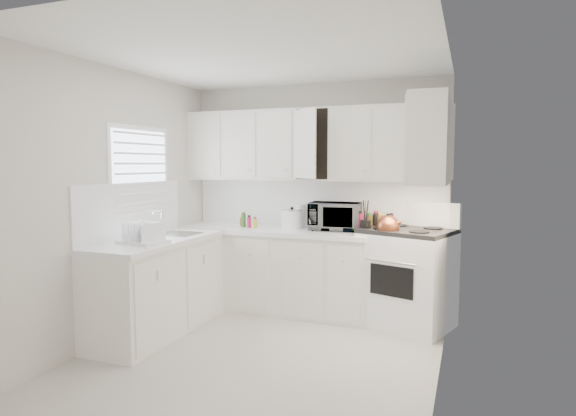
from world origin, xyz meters
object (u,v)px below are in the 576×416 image
at_px(stove, 407,264).
at_px(dish_rack, 143,231).
at_px(rice_cooker, 292,218).
at_px(utensil_crock, 366,217).
at_px(microwave, 335,213).
at_px(tea_kettle, 388,225).

height_order(stove, dish_rack, stove).
height_order(rice_cooker, utensil_crock, utensil_crock).
relative_size(microwave, dish_rack, 1.34).
bearing_deg(microwave, tea_kettle, -32.16).
bearing_deg(tea_kettle, utensil_crock, 173.98).
xyz_separation_m(rice_cooker, dish_rack, (-0.94, -1.46, -0.01)).
bearing_deg(tea_kettle, microwave, 165.42).
height_order(rice_cooker, dish_rack, rice_cooker).
relative_size(rice_cooker, utensil_crock, 0.66).
bearing_deg(stove, dish_rack, -131.17).
height_order(tea_kettle, utensil_crock, utensil_crock).
bearing_deg(dish_rack, utensil_crock, 45.19).
distance_m(rice_cooker, utensil_crock, 0.91).
distance_m(utensil_crock, dish_rack, 2.22).
bearing_deg(rice_cooker, microwave, -6.26).
height_order(stove, tea_kettle, stove).
distance_m(stove, utensil_crock, 0.65).
bearing_deg(utensil_crock, stove, 9.95).
distance_m(stove, microwave, 0.97).
bearing_deg(dish_rack, tea_kettle, 40.14).
bearing_deg(microwave, stove, -16.52).
xyz_separation_m(tea_kettle, utensil_crock, (-0.25, 0.09, 0.06)).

